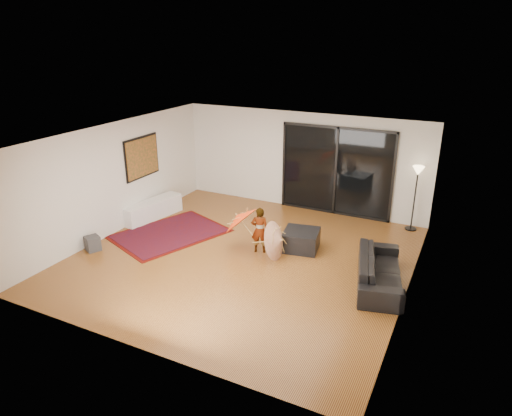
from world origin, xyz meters
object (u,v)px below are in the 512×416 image
Objects in this scene: media_console at (153,209)px; sofa at (380,270)px; ottoman at (301,240)px; child at (260,230)px.

media_console is 6.25m from sofa.
sofa is at bearing 3.26° from media_console.
child reaches higher than ottoman.
sofa reaches higher than ottoman.
sofa is at bearing -22.32° from ottoman.
media_console is at bearing 69.23° from sofa.
media_console is 4.25m from ottoman.
media_console is at bearing 179.97° from ottoman.
sofa is 2.11m from ottoman.
ottoman is at bearing 54.31° from sofa.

